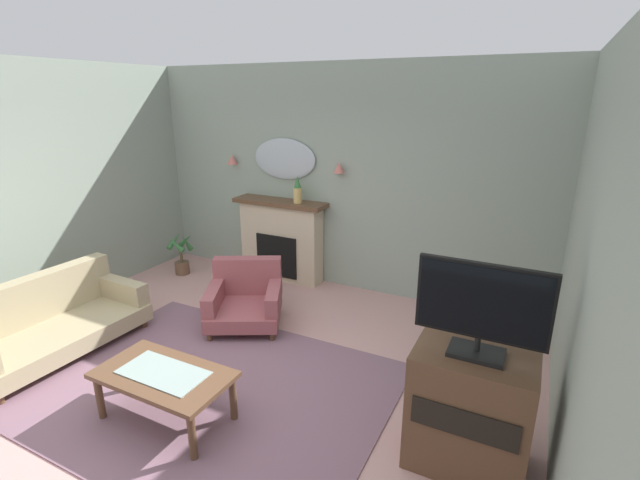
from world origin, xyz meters
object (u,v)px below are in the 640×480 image
object	(u,v)px
armchair_in_corner	(246,298)
potted_plant_small_fern	(181,256)
tv_cabinet	(470,409)
mantel_vase_left	(298,191)
wall_mirror	(284,159)
floral_couch	(50,321)
fireplace	(281,241)
wall_sconce_left	(232,159)
wall_sconce_right	(339,167)
tv_flatscreen	(482,308)
coffee_table	(164,379)

from	to	relation	value
armchair_in_corner	potted_plant_small_fern	bearing A→B (deg)	155.19
potted_plant_small_fern	tv_cabinet	bearing A→B (deg)	-22.57
mantel_vase_left	armchair_in_corner	bearing A→B (deg)	-89.03
wall_mirror	floral_couch	size ratio (longest dim) A/B	0.55
wall_mirror	tv_cabinet	distance (m)	4.09
mantel_vase_left	wall_mirror	world-z (taller)	wall_mirror
tv_cabinet	potted_plant_small_fern	bearing A→B (deg)	157.43
fireplace	wall_sconce_left	distance (m)	1.38
wall_mirror	tv_cabinet	bearing A→B (deg)	-39.87
potted_plant_small_fern	wall_sconce_left	bearing A→B (deg)	47.67
wall_sconce_right	mantel_vase_left	bearing A→B (deg)	-167.69
wall_mirror	tv_flatscreen	size ratio (longest dim) A/B	1.14
armchair_in_corner	wall_sconce_right	bearing A→B (deg)	69.58
coffee_table	floral_couch	bearing A→B (deg)	171.80
floral_couch	coffee_table	bearing A→B (deg)	-8.20
coffee_table	potted_plant_small_fern	bearing A→B (deg)	130.95
armchair_in_corner	potted_plant_small_fern	world-z (taller)	armchair_in_corner
tv_flatscreen	potted_plant_small_fern	bearing A→B (deg)	157.20
fireplace	coffee_table	bearing A→B (deg)	-76.29
mantel_vase_left	tv_cabinet	world-z (taller)	mantel_vase_left
wall_sconce_left	potted_plant_small_fern	xyz separation A→B (m)	(-0.56, -0.62, -1.38)
wall_sconce_left	tv_cabinet	distance (m)	4.71
wall_sconce_right	floral_couch	bearing A→B (deg)	-125.03
coffee_table	tv_cabinet	world-z (taller)	tv_cabinet
coffee_table	floral_couch	size ratio (longest dim) A/B	0.63
armchair_in_corner	tv_flatscreen	size ratio (longest dim) A/B	1.31
wall_sconce_right	armchair_in_corner	world-z (taller)	wall_sconce_right
armchair_in_corner	tv_cabinet	distance (m)	2.86
floral_couch	mantel_vase_left	bearing A→B (deg)	62.14
floral_couch	tv_cabinet	xyz separation A→B (m)	(4.11, 0.37, 0.13)
wall_mirror	tv_flatscreen	distance (m)	3.93
floral_couch	tv_flatscreen	world-z (taller)	tv_flatscreen
wall_mirror	armchair_in_corner	world-z (taller)	wall_mirror
wall_mirror	armchair_in_corner	bearing A→B (deg)	-77.63
fireplace	wall_sconce_right	xyz separation A→B (m)	(0.85, 0.09, 1.09)
wall_sconce_left	armchair_in_corner	world-z (taller)	wall_sconce_left
floral_couch	tv_cabinet	distance (m)	4.13
wall_sconce_left	wall_sconce_right	xyz separation A→B (m)	(1.70, 0.00, 0.00)
coffee_table	wall_sconce_right	bearing A→B (deg)	87.78
mantel_vase_left	wall_sconce_right	bearing A→B (deg)	12.31
wall_mirror	potted_plant_small_fern	distance (m)	2.12
mantel_vase_left	wall_mirror	size ratio (longest dim) A/B	0.38
wall_mirror	armchair_in_corner	distance (m)	2.06
wall_mirror	armchair_in_corner	size ratio (longest dim) A/B	0.88
mantel_vase_left	tv_flatscreen	xyz separation A→B (m)	(2.69, -2.35, -0.08)
fireplace	floral_couch	bearing A→B (deg)	-112.44
wall_sconce_left	armchair_in_corner	bearing A→B (deg)	-50.43
floral_couch	tv_cabinet	size ratio (longest dim) A/B	1.94
potted_plant_small_fern	mantel_vase_left	bearing A→B (deg)	16.19
wall_sconce_right	tv_cabinet	distance (m)	3.47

